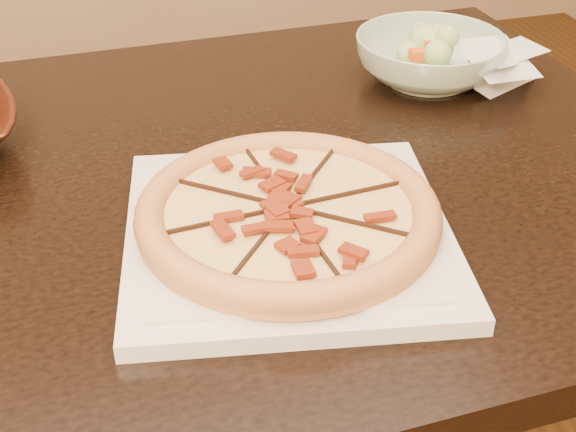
% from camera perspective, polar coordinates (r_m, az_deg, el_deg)
% --- Properties ---
extents(dining_table, '(1.30, 0.85, 0.75)m').
position_cam_1_polar(dining_table, '(0.97, -9.39, -3.52)').
color(dining_table, black).
rests_on(dining_table, floor).
extents(plate, '(0.37, 0.37, 0.02)m').
position_cam_1_polar(plate, '(0.79, 0.00, -1.18)').
color(plate, silver).
rests_on(plate, dining_table).
extents(pizza, '(0.30, 0.30, 0.03)m').
position_cam_1_polar(pizza, '(0.78, -0.00, 0.25)').
color(pizza, tan).
rests_on(pizza, plate).
extents(salad_bowl, '(0.27, 0.27, 0.06)m').
position_cam_1_polar(salad_bowl, '(1.14, 9.99, 10.96)').
color(salad_bowl, '#ADCBB4').
rests_on(salad_bowl, dining_table).
extents(salad, '(0.08, 0.10, 0.04)m').
position_cam_1_polar(salad, '(1.12, 10.15, 13.28)').
color(salad, '#BFE792').
rests_on(salad, salad_bowl).
extents(cling_film, '(0.19, 0.16, 0.05)m').
position_cam_1_polar(cling_film, '(1.16, 14.94, 10.21)').
color(cling_film, white).
rests_on(cling_film, dining_table).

